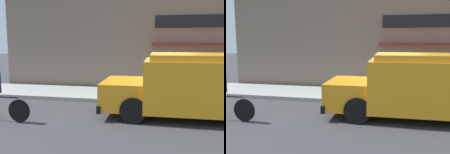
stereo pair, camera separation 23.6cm
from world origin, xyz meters
TOP-DOWN VIEW (x-y plane):
  - ground_plane at (0.00, 0.00)m, footprint 70.00×70.00m
  - sidewalk at (0.00, 1.34)m, footprint 28.00×2.68m
  - storefront at (0.06, 2.99)m, footprint 16.64×0.89m
  - school_bus at (1.35, -1.27)m, footprint 5.85×2.86m
  - trash_bin at (-1.27, 1.55)m, footprint 0.57×0.57m

SIDE VIEW (x-z plane):
  - ground_plane at x=0.00m, z-range 0.00..0.00m
  - sidewalk at x=0.00m, z-range 0.00..0.16m
  - trash_bin at x=-1.27m, z-range 0.16..0.93m
  - school_bus at x=1.35m, z-range 0.05..2.12m
  - storefront at x=0.06m, z-range 0.00..5.48m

